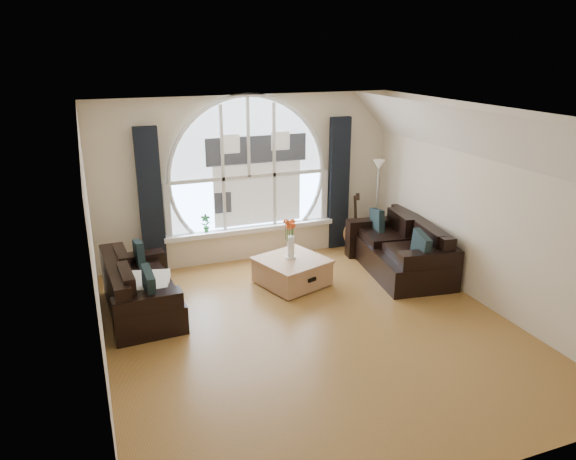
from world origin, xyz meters
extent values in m
cube|color=brown|center=(0.00, 0.00, 0.00)|extent=(5.00, 5.50, 0.01)
cube|color=silver|center=(0.00, 0.00, 2.70)|extent=(5.00, 5.50, 0.01)
cube|color=beige|center=(0.00, 2.75, 1.35)|extent=(5.00, 0.01, 2.70)
cube|color=beige|center=(0.00, -2.75, 1.35)|extent=(5.00, 0.01, 2.70)
cube|color=beige|center=(-2.50, 0.00, 1.35)|extent=(0.01, 5.50, 2.70)
cube|color=beige|center=(2.50, 0.00, 1.35)|extent=(0.01, 5.50, 2.70)
cube|color=silver|center=(2.20, 0.00, 2.35)|extent=(0.92, 5.50, 0.72)
cube|color=silver|center=(0.00, 2.72, 1.62)|extent=(2.60, 0.06, 2.15)
cube|color=white|center=(0.00, 2.65, 0.51)|extent=(2.90, 0.22, 0.08)
cube|color=white|center=(0.00, 2.69, 1.62)|extent=(2.76, 0.08, 2.15)
cube|color=silver|center=(0.15, 2.71, 1.50)|extent=(1.70, 0.02, 1.50)
cube|color=black|center=(-1.60, 2.63, 1.15)|extent=(0.35, 0.12, 2.30)
cube|color=black|center=(1.60, 2.63, 1.15)|extent=(0.35, 0.12, 2.30)
cube|color=black|center=(-1.96, 1.25, 0.40)|extent=(0.94, 1.73, 0.75)
cube|color=black|center=(1.99, 1.22, 0.40)|extent=(1.18, 1.98, 0.83)
cube|color=#A57753|center=(0.25, 1.39, 0.22)|extent=(1.16, 1.16, 0.45)
cube|color=silver|center=(-1.90, 1.07, 0.50)|extent=(0.67, 0.67, 0.10)
cube|color=white|center=(0.24, 1.42, 0.80)|extent=(0.24, 0.24, 0.70)
cube|color=#B2B2B2|center=(2.16, 2.27, 0.80)|extent=(0.24, 0.24, 1.60)
cube|color=brown|center=(1.78, 2.36, 0.53)|extent=(0.39, 0.29, 1.06)
imported|color=#1E6023|center=(-0.76, 2.65, 0.70)|extent=(0.17, 0.13, 0.30)
camera|label=1|loc=(-2.46, -5.59, 3.42)|focal=33.72mm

